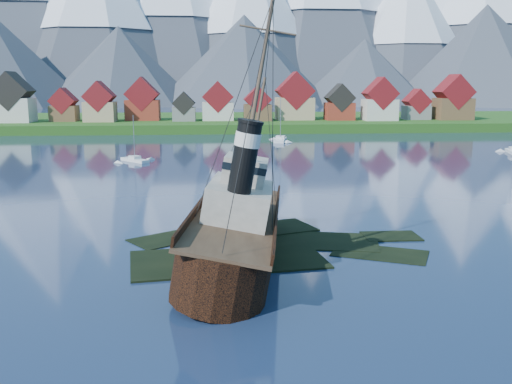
{
  "coord_description": "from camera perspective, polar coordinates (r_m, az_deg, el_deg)",
  "views": [
    {
      "loc": [
        -4.32,
        -53.67,
        16.57
      ],
      "look_at": [
        0.31,
        6.0,
        5.0
      ],
      "focal_mm": 40.0,
      "sensor_mm": 36.0,
      "label": 1
    }
  ],
  "objects": [
    {
      "name": "ground",
      "position": [
        56.33,
        0.16,
        -6.16
      ],
      "size": [
        1400.0,
        1400.0,
        0.0
      ],
      "primitive_type": "plane",
      "color": "#192847",
      "rests_on": "ground"
    },
    {
      "name": "tugboat_wreck",
      "position": [
        54.48,
        -2.69,
        -3.35
      ],
      "size": [
        7.32,
        31.52,
        24.98
      ],
      "rotation": [
        0.0,
        0.17,
        -0.13
      ],
      "color": "black",
      "rests_on": "ground"
    },
    {
      "name": "sailboat_c",
      "position": [
        123.54,
        -12.02,
        3.1
      ],
      "size": [
        6.72,
        7.3,
        10.25
      ],
      "rotation": [
        0.0,
        0.0,
        0.72
      ],
      "color": "silver",
      "rests_on": "ground"
    },
    {
      "name": "shore_bank",
      "position": [
        224.32,
        -3.35,
        6.69
      ],
      "size": [
        600.0,
        80.0,
        3.2
      ],
      "primitive_type": "cube",
      "color": "#234714",
      "rests_on": "ground"
    },
    {
      "name": "town",
      "position": [
        207.99,
        -12.54,
        8.6
      ],
      "size": [
        250.96,
        16.69,
        17.3
      ],
      "color": "maroon",
      "rests_on": "ground"
    },
    {
      "name": "seawall",
      "position": [
        186.45,
        -3.11,
        5.83
      ],
      "size": [
        600.0,
        2.5,
        2.0
      ],
      "primitive_type": "cube",
      "color": "#3F3D38",
      "rests_on": "ground"
    },
    {
      "name": "sailboat_e",
      "position": [
        162.65,
        2.45,
        5.19
      ],
      "size": [
        5.08,
        11.59,
        13.05
      ],
      "rotation": [
        0.0,
        0.0,
        -0.21
      ],
      "color": "silver",
      "rests_on": "ground"
    },
    {
      "name": "shoal",
      "position": [
        58.64,
        1.73,
        -5.83
      ],
      "size": [
        31.71,
        21.24,
        1.14
      ],
      "color": "black",
      "rests_on": "ground"
    }
  ]
}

